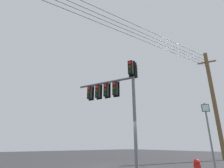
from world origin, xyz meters
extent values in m
plane|color=#2D2D30|center=(0.00, 0.00, 0.00)|extent=(60.00, 60.00, 0.00)
cylinder|color=slate|center=(-0.63, 0.76, 2.95)|extent=(0.20, 0.20, 5.90)
cylinder|color=slate|center=(0.18, -1.17, 5.26)|extent=(1.75, 3.92, 0.14)
cube|color=black|center=(-0.35, 0.87, 5.81)|extent=(0.39, 0.39, 0.90)
cube|color=black|center=(-0.51, 0.81, 5.81)|extent=(0.21, 0.42, 1.04)
cylinder|color=red|center=(-0.20, 0.94, 6.11)|extent=(0.10, 0.20, 0.20)
cylinder|color=#3C2703|center=(-0.20, 0.94, 5.81)|extent=(0.10, 0.20, 0.20)
cylinder|color=black|center=(-0.20, 0.94, 5.51)|extent=(0.10, 0.20, 0.20)
cube|color=black|center=(-0.91, 0.64, 5.81)|extent=(0.39, 0.39, 0.90)
cube|color=black|center=(-0.75, 0.71, 5.81)|extent=(0.21, 0.42, 1.04)
cylinder|color=red|center=(-1.06, 0.58, 6.11)|extent=(0.10, 0.20, 0.20)
cylinder|color=#3C2703|center=(-1.06, 0.58, 5.81)|extent=(0.10, 0.20, 0.20)
cylinder|color=black|center=(-1.06, 0.58, 5.51)|extent=(0.10, 0.20, 0.20)
cube|color=black|center=(-0.14, -0.42, 4.71)|extent=(0.40, 0.40, 0.90)
cube|color=black|center=(-0.29, -0.49, 4.71)|extent=(0.22, 0.42, 1.04)
cylinder|color=red|center=(0.01, -0.35, 5.01)|extent=(0.11, 0.19, 0.20)
cylinder|color=#3C2703|center=(0.01, -0.35, 4.71)|extent=(0.11, 0.19, 0.20)
cylinder|color=black|center=(0.01, -0.35, 4.41)|extent=(0.11, 0.19, 0.20)
cube|color=black|center=(0.12, -1.05, 4.71)|extent=(0.39, 0.39, 0.90)
cube|color=black|center=(-0.03, -1.11, 4.71)|extent=(0.20, 0.42, 1.04)
cylinder|color=red|center=(0.28, -0.98, 5.01)|extent=(0.10, 0.20, 0.20)
cylinder|color=#3C2703|center=(0.28, -0.98, 4.71)|extent=(0.10, 0.20, 0.20)
cylinder|color=black|center=(0.28, -0.98, 4.41)|extent=(0.10, 0.20, 0.20)
cube|color=black|center=(0.38, -1.67, 4.71)|extent=(0.39, 0.39, 0.90)
cube|color=black|center=(0.23, -1.73, 4.71)|extent=(0.20, 0.42, 1.04)
cylinder|color=red|center=(0.54, -1.61, 5.01)|extent=(0.10, 0.20, 0.20)
cylinder|color=#3C2703|center=(0.54, -1.61, 4.71)|extent=(0.10, 0.20, 0.20)
cylinder|color=black|center=(0.54, -1.61, 4.41)|extent=(0.10, 0.20, 0.20)
cube|color=black|center=(0.65, -2.30, 4.71)|extent=(0.39, 0.39, 0.90)
cube|color=black|center=(0.49, -2.36, 4.71)|extent=(0.20, 0.42, 1.04)
cylinder|color=red|center=(0.80, -2.24, 5.01)|extent=(0.10, 0.20, 0.20)
cylinder|color=#3C2703|center=(0.80, -2.24, 4.71)|extent=(0.10, 0.20, 0.20)
cylinder|color=black|center=(0.80, -2.24, 4.41)|extent=(0.10, 0.20, 0.20)
cylinder|color=brown|center=(-10.42, 1.44, 5.00)|extent=(0.36, 0.36, 9.99)
cube|color=brown|center=(-10.42, 1.44, 9.01)|extent=(0.79, 1.55, 0.12)
cylinder|color=slate|center=(-0.86, 4.74, 1.46)|extent=(0.07, 0.07, 2.93)
cube|color=#0C7238|center=(-0.83, 4.77, 2.72)|extent=(0.22, 0.25, 0.32)
cube|color=white|center=(-0.82, 4.78, 2.72)|extent=(0.17, 0.20, 0.26)
sphere|color=red|center=(0.97, 5.01, 0.71)|extent=(0.20, 0.20, 0.20)
cylinder|color=black|center=(0.35, 0.69, 8.32)|extent=(21.54, 1.53, 0.46)
cylinder|color=black|center=(0.35, 0.69, 8.64)|extent=(21.54, 1.53, 0.46)
cylinder|color=black|center=(0.35, 0.69, 8.96)|extent=(21.54, 1.53, 0.46)
cylinder|color=black|center=(0.35, 0.69, 9.39)|extent=(21.54, 1.53, 0.46)
camera|label=1|loc=(6.91, 8.17, 1.24)|focal=28.44mm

